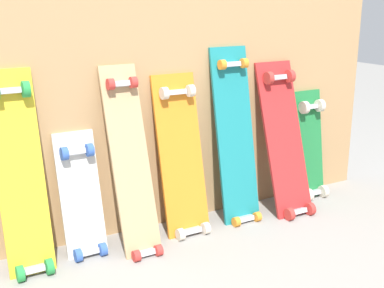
% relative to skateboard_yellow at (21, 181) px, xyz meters
% --- Properties ---
extents(ground_plane, '(12.00, 12.00, 0.00)m').
position_rel_skateboard_yellow_xyz_m(ground_plane, '(0.80, 0.06, -0.39)').
color(ground_plane, gray).
extents(plywood_wall_panel, '(2.40, 0.04, 1.47)m').
position_rel_skateboard_yellow_xyz_m(plywood_wall_panel, '(0.80, 0.13, 0.35)').
color(plywood_wall_panel, tan).
rests_on(plywood_wall_panel, ground).
extents(skateboard_yellow, '(0.19, 0.26, 0.91)m').
position_rel_skateboard_yellow_xyz_m(skateboard_yellow, '(0.00, 0.00, 0.00)').
color(skateboard_yellow, gold).
rests_on(skateboard_yellow, ground).
extents(skateboard_white, '(0.18, 0.21, 0.62)m').
position_rel_skateboard_yellow_xyz_m(skateboard_white, '(0.25, 0.02, -0.15)').
color(skateboard_white, silver).
rests_on(skateboard_white, ground).
extents(skateboard_natural, '(0.17, 0.33, 0.90)m').
position_rel_skateboard_yellow_xyz_m(skateboard_natural, '(0.47, -0.04, -0.01)').
color(skateboard_natural, tan).
rests_on(skateboard_natural, ground).
extents(skateboard_orange, '(0.23, 0.25, 0.84)m').
position_rel_skateboard_yellow_xyz_m(skateboard_orange, '(0.75, 0.00, -0.04)').
color(skateboard_orange, orange).
rests_on(skateboard_orange, ground).
extents(skateboard_teal, '(0.21, 0.25, 0.96)m').
position_rel_skateboard_yellow_xyz_m(skateboard_teal, '(1.07, 0.00, 0.02)').
color(skateboard_teal, '#197A7F').
rests_on(skateboard_teal, ground).
extents(skateboard_red, '(0.23, 0.33, 0.86)m').
position_rel_skateboard_yellow_xyz_m(skateboard_red, '(1.36, -0.04, -0.03)').
color(skateboard_red, '#B22626').
rests_on(skateboard_red, ground).
extents(skateboard_green, '(0.19, 0.18, 0.67)m').
position_rel_skateboard_yellow_xyz_m(skateboard_green, '(1.61, 0.04, -0.11)').
color(skateboard_green, '#1E7238').
rests_on(skateboard_green, ground).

